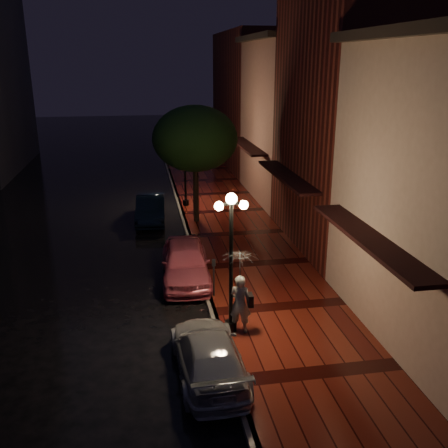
{
  "coord_description": "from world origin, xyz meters",
  "views": [
    {
      "loc": [
        -2.12,
        -18.17,
        7.96
      ],
      "look_at": [
        1.26,
        1.49,
        1.4
      ],
      "focal_mm": 40.0,
      "sensor_mm": 36.0,
      "label": 1
    }
  ],
  "objects_px": {
    "navy_car": "(151,209)",
    "parking_meter": "(214,274)",
    "streetlamp_far": "(185,162)",
    "woman_with_umbrella": "(240,280)",
    "pink_car": "(185,262)",
    "silver_car": "(208,354)",
    "streetlamp_near": "(231,255)",
    "street_tree": "(195,141)"
  },
  "relations": [
    {
      "from": "silver_car",
      "to": "streetlamp_near",
      "type": "bearing_deg",
      "value": -118.48
    },
    {
      "from": "street_tree",
      "to": "streetlamp_far",
      "type": "bearing_deg",
      "value": 94.91
    },
    {
      "from": "parking_meter",
      "to": "streetlamp_far",
      "type": "bearing_deg",
      "value": 98.78
    },
    {
      "from": "streetlamp_far",
      "to": "navy_car",
      "type": "xyz_separation_m",
      "value": [
        -2.02,
        -2.23,
        -1.92
      ]
    },
    {
      "from": "streetlamp_far",
      "to": "silver_car",
      "type": "bearing_deg",
      "value": -93.42
    },
    {
      "from": "woman_with_umbrella",
      "to": "parking_meter",
      "type": "xyz_separation_m",
      "value": [
        -0.41,
        2.48,
        -0.88
      ]
    },
    {
      "from": "streetlamp_far",
      "to": "street_tree",
      "type": "relative_size",
      "value": 0.74
    },
    {
      "from": "woman_with_umbrella",
      "to": "pink_car",
      "type": "bearing_deg",
      "value": -53.84
    },
    {
      "from": "pink_car",
      "to": "woman_with_umbrella",
      "type": "distance_m",
      "value": 4.58
    },
    {
      "from": "streetlamp_far",
      "to": "navy_car",
      "type": "height_order",
      "value": "streetlamp_far"
    },
    {
      "from": "silver_car",
      "to": "woman_with_umbrella",
      "type": "height_order",
      "value": "woman_with_umbrella"
    },
    {
      "from": "silver_car",
      "to": "pink_car",
      "type": "bearing_deg",
      "value": -91.62
    },
    {
      "from": "navy_car",
      "to": "parking_meter",
      "type": "relative_size",
      "value": 3.01
    },
    {
      "from": "streetlamp_far",
      "to": "navy_car",
      "type": "distance_m",
      "value": 3.57
    },
    {
      "from": "streetlamp_near",
      "to": "pink_car",
      "type": "xyz_separation_m",
      "value": [
        -0.96,
        4.18,
        -1.85
      ]
    },
    {
      "from": "pink_car",
      "to": "navy_car",
      "type": "bearing_deg",
      "value": 100.73
    },
    {
      "from": "navy_car",
      "to": "street_tree",
      "type": "bearing_deg",
      "value": -15.35
    },
    {
      "from": "streetlamp_far",
      "to": "silver_car",
      "type": "relative_size",
      "value": 1.02
    },
    {
      "from": "navy_car",
      "to": "streetlamp_far",
      "type": "bearing_deg",
      "value": 51.28
    },
    {
      "from": "streetlamp_near",
      "to": "pink_car",
      "type": "relative_size",
      "value": 0.98
    },
    {
      "from": "streetlamp_far",
      "to": "woman_with_umbrella",
      "type": "relative_size",
      "value": 1.67
    },
    {
      "from": "streetlamp_far",
      "to": "navy_car",
      "type": "relative_size",
      "value": 1.04
    },
    {
      "from": "streetlamp_near",
      "to": "navy_car",
      "type": "height_order",
      "value": "streetlamp_near"
    },
    {
      "from": "streetlamp_near",
      "to": "street_tree",
      "type": "relative_size",
      "value": 0.74
    },
    {
      "from": "streetlamp_far",
      "to": "woman_with_umbrella",
      "type": "xyz_separation_m",
      "value": [
        0.25,
        -14.09,
        -0.74
      ]
    },
    {
      "from": "woman_with_umbrella",
      "to": "parking_meter",
      "type": "distance_m",
      "value": 2.66
    },
    {
      "from": "street_tree",
      "to": "parking_meter",
      "type": "height_order",
      "value": "street_tree"
    },
    {
      "from": "streetlamp_near",
      "to": "streetlamp_far",
      "type": "distance_m",
      "value": 14.0
    },
    {
      "from": "street_tree",
      "to": "pink_car",
      "type": "height_order",
      "value": "street_tree"
    },
    {
      "from": "streetlamp_near",
      "to": "pink_car",
      "type": "height_order",
      "value": "streetlamp_near"
    },
    {
      "from": "street_tree",
      "to": "navy_car",
      "type": "distance_m",
      "value": 4.3
    },
    {
      "from": "woman_with_umbrella",
      "to": "navy_car",
      "type": "bearing_deg",
      "value": -58.87
    },
    {
      "from": "pink_car",
      "to": "navy_car",
      "type": "relative_size",
      "value": 1.06
    },
    {
      "from": "navy_car",
      "to": "woman_with_umbrella",
      "type": "height_order",
      "value": "woman_with_umbrella"
    },
    {
      "from": "silver_car",
      "to": "parking_meter",
      "type": "height_order",
      "value": "parking_meter"
    },
    {
      "from": "navy_car",
      "to": "parking_meter",
      "type": "distance_m",
      "value": 9.57
    },
    {
      "from": "streetlamp_near",
      "to": "woman_with_umbrella",
      "type": "bearing_deg",
      "value": -19.9
    },
    {
      "from": "street_tree",
      "to": "woman_with_umbrella",
      "type": "bearing_deg",
      "value": -90.03
    },
    {
      "from": "silver_car",
      "to": "woman_with_umbrella",
      "type": "distance_m",
      "value": 2.49
    },
    {
      "from": "streetlamp_far",
      "to": "pink_car",
      "type": "xyz_separation_m",
      "value": [
        -0.96,
        -9.82,
        -1.85
      ]
    },
    {
      "from": "silver_car",
      "to": "parking_meter",
      "type": "xyz_separation_m",
      "value": [
        0.8,
        4.27,
        0.37
      ]
    },
    {
      "from": "streetlamp_far",
      "to": "street_tree",
      "type": "distance_m",
      "value": 3.44
    }
  ]
}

